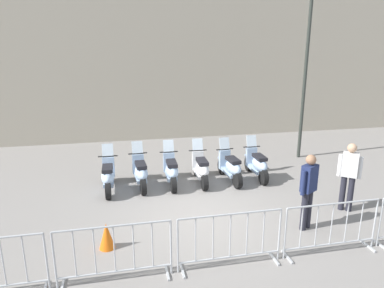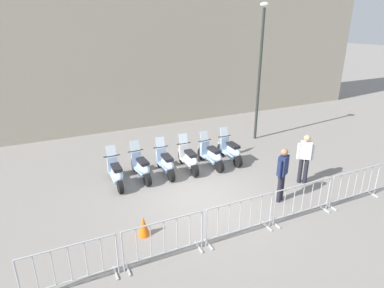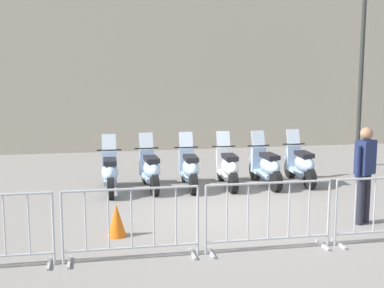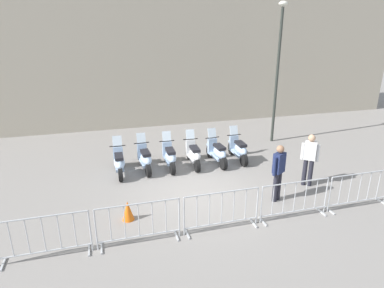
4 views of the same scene
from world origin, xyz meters
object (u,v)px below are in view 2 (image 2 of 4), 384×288
motorcycle_1 (141,167)px  officer_mid_plaza (282,172)px  motorcycle_3 (189,159)px  motorcycle_5 (231,151)px  motorcycle_0 (116,173)px  barrier_segment_1 (164,240)px  street_lamp (260,61)px  traffic_cone (144,226)px  officer_near_row_end (305,156)px  motorcycle_2 (166,163)px  barrier_segment_3 (303,201)px  motorcycle_4 (212,155)px  barrier_segment_0 (71,267)px  barrier_segment_2 (240,219)px  barrier_segment_4 (355,186)px

motorcycle_1 → officer_mid_plaza: size_ratio=1.00×
motorcycle_1 → motorcycle_3: size_ratio=1.01×
motorcycle_5 → motorcycle_0: bearing=169.6°
barrier_segment_1 → street_lamp: street_lamp is taller
officer_mid_plaza → traffic_cone: (-4.23, 0.95, -0.71)m
motorcycle_0 → officer_near_row_end: (5.19, -3.57, 0.53)m
barrier_segment_1 → officer_mid_plaza: (4.28, 0.14, 0.46)m
motorcycle_5 → traffic_cone: size_ratio=3.11×
motorcycle_3 → motorcycle_2: bearing=167.2°
barrier_segment_3 → officer_near_row_end: size_ratio=1.12×
motorcycle_1 → barrier_segment_3: size_ratio=0.89×
motorcycle_3 → barrier_segment_3: size_ratio=0.88×
motorcycle_4 → barrier_segment_3: motorcycle_4 is taller
motorcycle_2 → motorcycle_5: size_ratio=1.00×
motorcycle_2 → barrier_segment_0: size_ratio=0.88×
barrier_segment_3 → traffic_cone: bearing=154.5°
motorcycle_5 → officer_mid_plaza: size_ratio=0.99×
barrier_segment_2 → traffic_cone: 2.50m
motorcycle_3 → barrier_segment_0: size_ratio=0.88×
barrier_segment_2 → barrier_segment_4: bearing=-11.3°
motorcycle_4 → street_lamp: size_ratio=0.29×
motorcycle_0 → traffic_cone: size_ratio=3.11×
motorcycle_2 → officer_mid_plaza: bearing=-62.4°
barrier_segment_2 → officer_near_row_end: 3.92m
motorcycle_5 → barrier_segment_0: (-7.07, -2.82, 0.07)m
motorcycle_5 → traffic_cone: motorcycle_5 is taller
motorcycle_0 → barrier_segment_2: (1.40, -4.44, 0.07)m
barrier_segment_1 → street_lamp: (7.72, 4.47, 3.00)m
barrier_segment_4 → street_lamp: 6.64m
motorcycle_1 → officer_near_row_end: size_ratio=1.00×
barrier_segment_2 → street_lamp: size_ratio=0.33×
motorcycle_1 → barrier_segment_3: bearing=-62.1°
traffic_cone → motorcycle_1: bearing=62.5°
street_lamp → motorcycle_1: bearing=-175.2°
motorcycle_1 → motorcycle_5: size_ratio=1.01×
motorcycle_5 → barrier_segment_4: motorcycle_5 is taller
barrier_segment_3 → motorcycle_0: bearing=125.3°
motorcycle_2 → officer_near_row_end: size_ratio=0.99×
motorcycle_2 → motorcycle_3: bearing=-12.8°
motorcycle_4 → barrier_segment_3: 4.12m
motorcycle_4 → motorcycle_1: bearing=166.1°
barrier_segment_3 → officer_mid_plaza: officer_mid_plaza is taller
motorcycle_0 → motorcycle_1: 0.91m
barrier_segment_0 → barrier_segment_2: same height
motorcycle_0 → motorcycle_4: size_ratio=0.99×
motorcycle_0 → street_lamp: 7.75m
motorcycle_3 → traffic_cone: 4.05m
motorcycle_5 → barrier_segment_2: bearing=-129.7°
barrier_segment_1 → officer_mid_plaza: size_ratio=1.12×
motorcycle_4 → barrier_segment_4: size_ratio=0.89×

